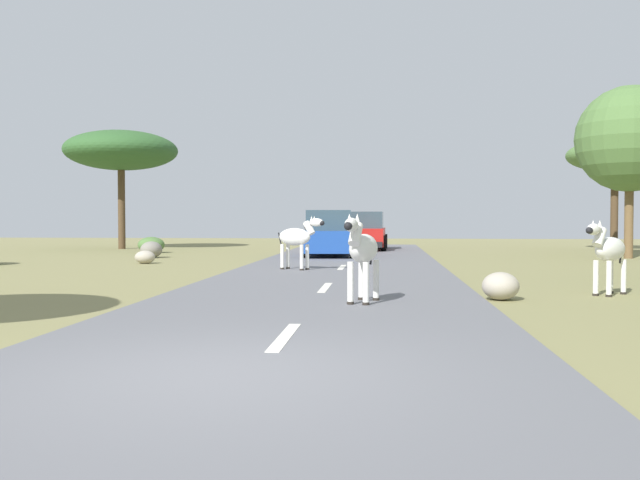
{
  "coord_description": "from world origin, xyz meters",
  "views": [
    {
      "loc": [
        1.53,
        -6.31,
        1.49
      ],
      "look_at": [
        0.32,
        7.2,
        1.06
      ],
      "focal_mm": 39.05,
      "sensor_mm": 36.0,
      "label": 1
    }
  ],
  "objects_px": {
    "car_1": "(328,235)",
    "tree_1": "(121,151)",
    "rock_2": "(501,286)",
    "zebra_3": "(297,238)",
    "bush_1": "(151,245)",
    "tree_5": "(630,139)",
    "zebra_0": "(362,250)",
    "rock_3": "(151,250)",
    "zebra_1": "(608,250)",
    "rock_1": "(145,257)",
    "tree_2": "(615,156)",
    "car_0": "(365,232)"
  },
  "relations": [
    {
      "from": "tree_1",
      "to": "rock_2",
      "type": "relative_size",
      "value": 7.99
    },
    {
      "from": "bush_1",
      "to": "rock_3",
      "type": "distance_m",
      "value": 3.86
    },
    {
      "from": "car_1",
      "to": "rock_3",
      "type": "relative_size",
      "value": 5.06
    },
    {
      "from": "car_0",
      "to": "bush_1",
      "type": "xyz_separation_m",
      "value": [
        -9.09,
        -3.09,
        -0.5
      ]
    },
    {
      "from": "zebra_0",
      "to": "tree_5",
      "type": "distance_m",
      "value": 17.97
    },
    {
      "from": "zebra_1",
      "to": "car_1",
      "type": "distance_m",
      "value": 14.21
    },
    {
      "from": "car_0",
      "to": "tree_1",
      "type": "height_order",
      "value": "tree_1"
    },
    {
      "from": "zebra_0",
      "to": "tree_1",
      "type": "distance_m",
      "value": 24.62
    },
    {
      "from": "car_1",
      "to": "rock_3",
      "type": "bearing_deg",
      "value": -174.97
    },
    {
      "from": "tree_2",
      "to": "rock_2",
      "type": "xyz_separation_m",
      "value": [
        -8.47,
        -20.17,
        -4.09
      ]
    },
    {
      "from": "car_1",
      "to": "rock_1",
      "type": "distance_m",
      "value": 7.18
    },
    {
      "from": "zebra_3",
      "to": "rock_3",
      "type": "distance_m",
      "value": 8.79
    },
    {
      "from": "zebra_0",
      "to": "tree_1",
      "type": "bearing_deg",
      "value": -45.96
    },
    {
      "from": "bush_1",
      "to": "rock_2",
      "type": "bearing_deg",
      "value": -53.45
    },
    {
      "from": "zebra_3",
      "to": "rock_2",
      "type": "height_order",
      "value": "zebra_3"
    },
    {
      "from": "rock_2",
      "to": "zebra_3",
      "type": "bearing_deg",
      "value": 124.97
    },
    {
      "from": "zebra_1",
      "to": "tree_1",
      "type": "bearing_deg",
      "value": -7.12
    },
    {
      "from": "car_0",
      "to": "tree_2",
      "type": "relative_size",
      "value": 0.85
    },
    {
      "from": "zebra_0",
      "to": "bush_1",
      "type": "bearing_deg",
      "value": -47.36
    },
    {
      "from": "zebra_0",
      "to": "zebra_3",
      "type": "bearing_deg",
      "value": -61.15
    },
    {
      "from": "zebra_3",
      "to": "tree_2",
      "type": "xyz_separation_m",
      "value": [
        12.99,
        13.72,
        3.4
      ]
    },
    {
      "from": "zebra_3",
      "to": "car_1",
      "type": "height_order",
      "value": "car_1"
    },
    {
      "from": "zebra_0",
      "to": "rock_3",
      "type": "bearing_deg",
      "value": -44.93
    },
    {
      "from": "rock_1",
      "to": "rock_2",
      "type": "distance_m",
      "value": 13.61
    },
    {
      "from": "tree_5",
      "to": "car_0",
      "type": "bearing_deg",
      "value": 150.95
    },
    {
      "from": "tree_2",
      "to": "rock_1",
      "type": "bearing_deg",
      "value": -149.47
    },
    {
      "from": "car_1",
      "to": "rock_2",
      "type": "distance_m",
      "value": 14.31
    },
    {
      "from": "tree_2",
      "to": "tree_5",
      "type": "relative_size",
      "value": 0.81
    },
    {
      "from": "zebra_0",
      "to": "zebra_3",
      "type": "distance_m",
      "value": 7.78
    },
    {
      "from": "car_1",
      "to": "tree_1",
      "type": "xyz_separation_m",
      "value": [
        -10.56,
        6.27,
        3.9
      ]
    },
    {
      "from": "rock_1",
      "to": "rock_2",
      "type": "xyz_separation_m",
      "value": [
        9.9,
        -9.34,
        0.04
      ]
    },
    {
      "from": "bush_1",
      "to": "rock_2",
      "type": "height_order",
      "value": "bush_1"
    },
    {
      "from": "tree_1",
      "to": "rock_2",
      "type": "distance_m",
      "value": 25.21
    },
    {
      "from": "car_0",
      "to": "tree_1",
      "type": "relative_size",
      "value": 0.77
    },
    {
      "from": "zebra_0",
      "to": "tree_1",
      "type": "xyz_separation_m",
      "value": [
        -12.28,
        21.0,
        3.8
      ]
    },
    {
      "from": "car_1",
      "to": "tree_5",
      "type": "distance_m",
      "value": 11.71
    },
    {
      "from": "zebra_1",
      "to": "car_0",
      "type": "height_order",
      "value": "car_0"
    },
    {
      "from": "rock_1",
      "to": "car_1",
      "type": "bearing_deg",
      "value": 37.21
    },
    {
      "from": "zebra_1",
      "to": "tree_5",
      "type": "distance_m",
      "value": 14.17
    },
    {
      "from": "zebra_1",
      "to": "tree_1",
      "type": "relative_size",
      "value": 0.25
    },
    {
      "from": "bush_1",
      "to": "rock_3",
      "type": "bearing_deg",
      "value": -71.16
    },
    {
      "from": "zebra_0",
      "to": "rock_1",
      "type": "bearing_deg",
      "value": -40.77
    },
    {
      "from": "zebra_0",
      "to": "car_1",
      "type": "relative_size",
      "value": 0.35
    },
    {
      "from": "rock_2",
      "to": "bush_1",
      "type": "bearing_deg",
      "value": 126.55
    },
    {
      "from": "car_1",
      "to": "tree_5",
      "type": "relative_size",
      "value": 0.7
    },
    {
      "from": "car_1",
      "to": "tree_1",
      "type": "relative_size",
      "value": 0.78
    },
    {
      "from": "zebra_1",
      "to": "rock_2",
      "type": "relative_size",
      "value": 2.03
    },
    {
      "from": "bush_1",
      "to": "rock_2",
      "type": "xyz_separation_m",
      "value": [
        12.04,
        -16.23,
        -0.09
      ]
    },
    {
      "from": "bush_1",
      "to": "rock_2",
      "type": "relative_size",
      "value": 1.6
    },
    {
      "from": "zebra_1",
      "to": "bush_1",
      "type": "xyz_separation_m",
      "value": [
        -14.23,
        15.27,
        -0.52
      ]
    }
  ]
}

